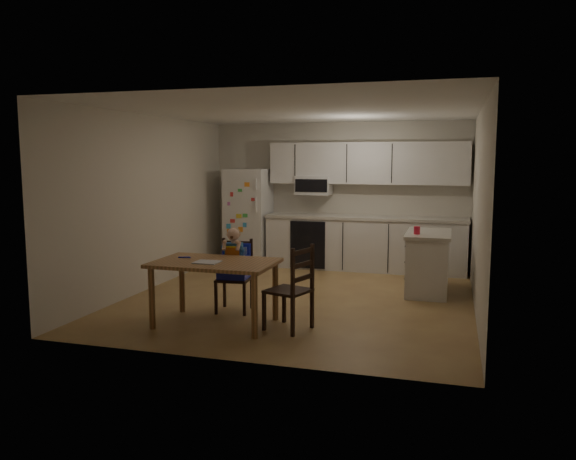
# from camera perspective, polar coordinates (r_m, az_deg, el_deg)

# --- Properties ---
(room) EXTENTS (4.52, 5.01, 2.51)m
(room) POSITION_cam_1_polar(r_m,az_deg,el_deg) (7.94, 2.22, 2.72)
(room) COLOR olive
(room) RESTS_ON ground
(refrigerator) EXTENTS (0.72, 0.70, 1.70)m
(refrigerator) POSITION_cam_1_polar(r_m,az_deg,el_deg) (10.03, -4.04, 1.36)
(refrigerator) COLOR silver
(refrigerator) RESTS_ON ground
(kitchen_run) EXTENTS (3.37, 0.62, 2.15)m
(kitchen_run) POSITION_cam_1_polar(r_m,az_deg,el_deg) (9.59, 7.71, 1.21)
(kitchen_run) COLOR silver
(kitchen_run) RESTS_ON ground
(kitchen_island) EXTENTS (0.61, 1.16, 0.85)m
(kitchen_island) POSITION_cam_1_polar(r_m,az_deg,el_deg) (8.14, 14.03, -3.19)
(kitchen_island) COLOR silver
(kitchen_island) RESTS_ON ground
(red_cup) EXTENTS (0.08, 0.08, 0.11)m
(red_cup) POSITION_cam_1_polar(r_m,az_deg,el_deg) (7.84, 12.97, -0.03)
(red_cup) COLOR red
(red_cup) RESTS_ON kitchen_island
(dining_table) EXTENTS (1.36, 0.87, 0.73)m
(dining_table) POSITION_cam_1_polar(r_m,az_deg,el_deg) (6.40, -7.45, -4.03)
(dining_table) COLOR brown
(dining_table) RESTS_ON ground
(napkin) EXTENTS (0.27, 0.24, 0.01)m
(napkin) POSITION_cam_1_polar(r_m,az_deg,el_deg) (6.31, -8.22, -3.25)
(napkin) COLOR #B9B8BE
(napkin) RESTS_ON dining_table
(toddler_spoon) EXTENTS (0.12, 0.06, 0.02)m
(toddler_spoon) POSITION_cam_1_polar(r_m,az_deg,el_deg) (6.65, -10.57, -2.73)
(toddler_spoon) COLOR #1E28CC
(toddler_spoon) RESTS_ON dining_table
(chair_booster) EXTENTS (0.43, 0.43, 1.04)m
(chair_booster) POSITION_cam_1_polar(r_m,az_deg,el_deg) (6.96, -5.43, -3.10)
(chair_booster) COLOR black
(chair_booster) RESTS_ON ground
(chair_side) EXTENTS (0.53, 0.53, 0.95)m
(chair_side) POSITION_cam_1_polar(r_m,az_deg,el_deg) (6.12, 0.75, -5.39)
(chair_side) COLOR black
(chair_side) RESTS_ON ground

